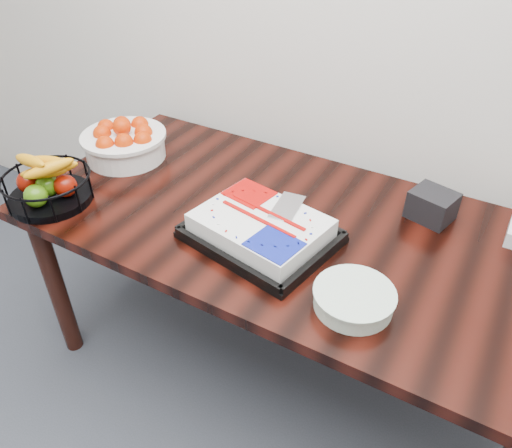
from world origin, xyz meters
The scene contains 6 objects.
table centered at (0.00, 2.00, 0.66)m, with size 1.80×0.90×0.75m.
cake_tray centered at (-0.02, 1.87, 0.79)m, with size 0.50×0.42×0.09m.
tangerine_bowl centered at (-0.75, 2.06, 0.84)m, with size 0.33×0.33×0.21m.
fruit_basket centered at (-0.76, 1.69, 0.82)m, with size 0.30×0.30×0.16m.
plate_stack centered at (0.34, 1.74, 0.78)m, with size 0.22×0.22×0.05m.
napkin_box centered at (0.41, 2.26, 0.80)m, with size 0.14×0.12×0.10m, color black.
Camera 1 is at (0.59, 0.78, 1.74)m, focal length 35.00 mm.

